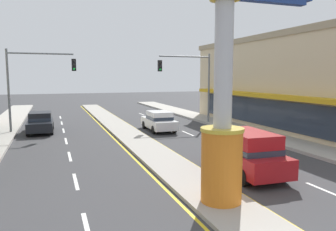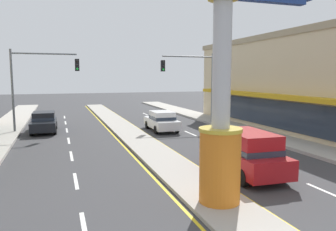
{
  "view_description": "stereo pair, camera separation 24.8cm",
  "coord_description": "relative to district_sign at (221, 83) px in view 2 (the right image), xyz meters",
  "views": [
    {
      "loc": [
        -5.13,
        -4.13,
        4.23
      ],
      "look_at": [
        -0.56,
        8.65,
        2.6
      ],
      "focal_mm": 34.93,
      "sensor_mm": 36.0,
      "label": 1
    },
    {
      "loc": [
        -4.9,
        -4.21,
        4.23
      ],
      "look_at": [
        -0.56,
        8.65,
        2.6
      ],
      "focal_mm": 34.93,
      "sensor_mm": 36.0,
      "label": 2
    }
  ],
  "objects": [
    {
      "name": "district_sign",
      "position": [
        0.0,
        0.0,
        0.0
      ],
      "size": [
        6.53,
        1.4,
        8.2
      ],
      "color": "orange",
      "rests_on": "median_strip"
    },
    {
      "name": "suv_near_left_lane",
      "position": [
        2.69,
        2.71,
        -3.03
      ],
      "size": [
        2.12,
        4.68,
        1.9
      ],
      "color": "maroon",
      "rests_on": "ground"
    },
    {
      "name": "median_strip",
      "position": [
        -0.0,
        12.96,
        -3.94
      ],
      "size": [
        2.09,
        52.0,
        0.14
      ],
      "primitive_type": "cube",
      "color": "#A39E93",
      "rests_on": "ground"
    },
    {
      "name": "lane_markings",
      "position": [
        0.0,
        11.61,
        -4.01
      ],
      "size": [
        8.83,
        52.0,
        0.01
      ],
      "color": "silver",
      "rests_on": "ground"
    },
    {
      "name": "sedan_far_right_lane",
      "position": [
        2.69,
        14.81,
        -3.22
      ],
      "size": [
        1.87,
        4.32,
        1.53
      ],
      "color": "white",
      "rests_on": "ground"
    },
    {
      "name": "traffic_light_right_side",
      "position": [
        6.28,
        16.88,
        0.24
      ],
      "size": [
        4.86,
        0.46,
        6.2
      ],
      "color": "slate",
      "rests_on": "ground"
    },
    {
      "name": "sidewalk_right",
      "position": [
        8.97,
        10.96,
        -3.92
      ],
      "size": [
        2.65,
        60.0,
        0.18
      ],
      "primitive_type": "cube",
      "color": "#ADA89E",
      "rests_on": "ground"
    },
    {
      "name": "sedan_near_right_lane",
      "position": [
        -5.99,
        17.14,
        -3.22
      ],
      "size": [
        1.9,
        4.33,
        1.53
      ],
      "color": "black",
      "rests_on": "ground"
    },
    {
      "name": "storefront_right",
      "position": [
        14.94,
        11.62,
        -0.29
      ],
      "size": [
        10.74,
        23.38,
        7.44
      ],
      "color": "beige",
      "rests_on": "ground"
    },
    {
      "name": "traffic_light_left_side",
      "position": [
        -6.28,
        17.02,
        0.24
      ],
      "size": [
        4.86,
        0.46,
        6.2
      ],
      "color": "slate",
      "rests_on": "ground"
    }
  ]
}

